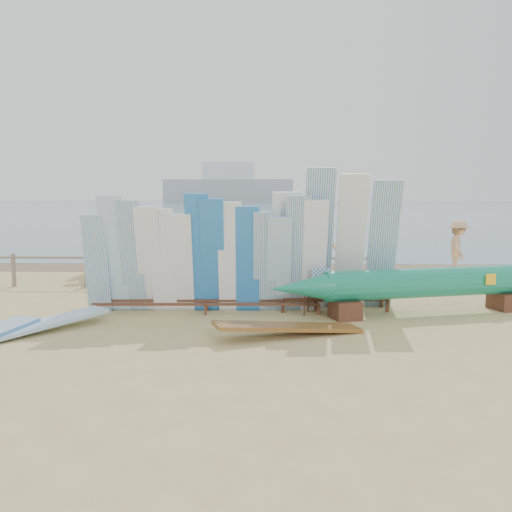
{
  "coord_description": "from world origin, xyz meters",
  "views": [
    {
      "loc": [
        3.02,
        -11.41,
        2.48
      ],
      "look_at": [
        2.65,
        1.81,
        0.99
      ],
      "focal_mm": 38.0,
      "sensor_mm": 36.0,
      "label": 1
    }
  ],
  "objects_px": {
    "outrigger_canoe": "(429,285)",
    "beachgoer_7": "(264,246)",
    "beachgoer_5": "(211,248)",
    "beachgoer_3": "(101,247)",
    "beachgoer_4": "(106,252)",
    "beachgoer_extra_0": "(458,248)",
    "beach_chair_right": "(230,273)",
    "beach_chair_left": "(210,274)",
    "beachgoer_2": "(129,246)",
    "vendor_table": "(321,299)",
    "beachgoer_9": "(325,248)",
    "side_surfboard_rack": "(335,247)",
    "flat_board_b": "(37,333)",
    "flat_board_c": "(289,336)",
    "beachgoer_1": "(97,243)",
    "main_surfboard_rack": "(206,260)",
    "stroller": "(216,268)"
  },
  "relations": [
    {
      "from": "beach_chair_left",
      "to": "beachgoer_1",
      "type": "bearing_deg",
      "value": 169.97
    },
    {
      "from": "beachgoer_9",
      "to": "beachgoer_4",
      "type": "relative_size",
      "value": 0.98
    },
    {
      "from": "side_surfboard_rack",
      "to": "beach_chair_right",
      "type": "xyz_separation_m",
      "value": [
        -2.57,
        3.93,
        -1.14
      ]
    },
    {
      "from": "vendor_table",
      "to": "beach_chair_right",
      "type": "distance_m",
      "value": 4.95
    },
    {
      "from": "side_surfboard_rack",
      "to": "beachgoer_4",
      "type": "relative_size",
      "value": 1.85
    },
    {
      "from": "main_surfboard_rack",
      "to": "beachgoer_2",
      "type": "xyz_separation_m",
      "value": [
        -3.0,
        5.15,
        -0.19
      ]
    },
    {
      "from": "flat_board_c",
      "to": "beachgoer_7",
      "type": "height_order",
      "value": "beachgoer_7"
    },
    {
      "from": "side_surfboard_rack",
      "to": "stroller",
      "type": "bearing_deg",
      "value": 126.65
    },
    {
      "from": "flat_board_c",
      "to": "beachgoer_extra_0",
      "type": "bearing_deg",
      "value": -57.0
    },
    {
      "from": "side_surfboard_rack",
      "to": "outrigger_canoe",
      "type": "xyz_separation_m",
      "value": [
        1.93,
        -0.33,
        -0.76
      ]
    },
    {
      "from": "beachgoer_extra_0",
      "to": "beachgoer_4",
      "type": "height_order",
      "value": "beachgoer_extra_0"
    },
    {
      "from": "vendor_table",
      "to": "flat_board_b",
      "type": "relative_size",
      "value": 0.37
    },
    {
      "from": "beachgoer_4",
      "to": "beachgoer_3",
      "type": "xyz_separation_m",
      "value": [
        -0.36,
        0.64,
        0.08
      ]
    },
    {
      "from": "beachgoer_7",
      "to": "flat_board_c",
      "type": "bearing_deg",
      "value": 102.55
    },
    {
      "from": "outrigger_canoe",
      "to": "beach_chair_left",
      "type": "xyz_separation_m",
      "value": [
        -5.05,
        3.92,
        -0.36
      ]
    },
    {
      "from": "vendor_table",
      "to": "beachgoer_extra_0",
      "type": "relative_size",
      "value": 0.57
    },
    {
      "from": "vendor_table",
      "to": "beachgoer_3",
      "type": "distance_m",
      "value": 8.14
    },
    {
      "from": "main_surfboard_rack",
      "to": "flat_board_b",
      "type": "xyz_separation_m",
      "value": [
        -2.88,
        -1.74,
        -1.13
      ]
    },
    {
      "from": "beachgoer_5",
      "to": "vendor_table",
      "type": "bearing_deg",
      "value": 22.15
    },
    {
      "from": "beachgoer_1",
      "to": "beachgoer_7",
      "type": "height_order",
      "value": "beachgoer_1"
    },
    {
      "from": "beachgoer_extra_0",
      "to": "beachgoer_3",
      "type": "relative_size",
      "value": 0.95
    },
    {
      "from": "flat_board_c",
      "to": "beachgoer_7",
      "type": "xyz_separation_m",
      "value": [
        -0.54,
        8.45,
        0.8
      ]
    },
    {
      "from": "outrigger_canoe",
      "to": "beachgoer_3",
      "type": "height_order",
      "value": "beachgoer_3"
    },
    {
      "from": "side_surfboard_rack",
      "to": "beachgoer_9",
      "type": "bearing_deg",
      "value": 83.5
    },
    {
      "from": "beach_chair_left",
      "to": "beachgoer_4",
      "type": "distance_m",
      "value": 3.19
    },
    {
      "from": "beach_chair_right",
      "to": "vendor_table",
      "type": "bearing_deg",
      "value": -97.64
    },
    {
      "from": "flat_board_b",
      "to": "beachgoer_9",
      "type": "height_order",
      "value": "beachgoer_9"
    },
    {
      "from": "beach_chair_right",
      "to": "flat_board_c",
      "type": "bearing_deg",
      "value": -110.59
    },
    {
      "from": "beachgoer_5",
      "to": "beachgoer_7",
      "type": "relative_size",
      "value": 0.98
    },
    {
      "from": "outrigger_canoe",
      "to": "beachgoer_9",
      "type": "height_order",
      "value": "beachgoer_9"
    },
    {
      "from": "beach_chair_left",
      "to": "beachgoer_5",
      "type": "distance_m",
      "value": 2.2
    },
    {
      "from": "beachgoer_5",
      "to": "beachgoer_3",
      "type": "bearing_deg",
      "value": -76.21
    },
    {
      "from": "beach_chair_right",
      "to": "beachgoer_1",
      "type": "relative_size",
      "value": 0.44
    },
    {
      "from": "beach_chair_right",
      "to": "beachgoer_5",
      "type": "bearing_deg",
      "value": 78.84
    },
    {
      "from": "main_surfboard_rack",
      "to": "stroller",
      "type": "bearing_deg",
      "value": 91.11
    },
    {
      "from": "side_surfboard_rack",
      "to": "vendor_table",
      "type": "bearing_deg",
      "value": -127.62
    },
    {
      "from": "beach_chair_left",
      "to": "beachgoer_extra_0",
      "type": "height_order",
      "value": "beachgoer_extra_0"
    },
    {
      "from": "beach_chair_left",
      "to": "vendor_table",
      "type": "bearing_deg",
      "value": -39.31
    },
    {
      "from": "main_surfboard_rack",
      "to": "beachgoer_7",
      "type": "relative_size",
      "value": 3.2
    },
    {
      "from": "outrigger_canoe",
      "to": "flat_board_b",
      "type": "bearing_deg",
      "value": 178.3
    },
    {
      "from": "side_surfboard_rack",
      "to": "beachgoer_2",
      "type": "bearing_deg",
      "value": 137.28
    },
    {
      "from": "stroller",
      "to": "beachgoer_extra_0",
      "type": "bearing_deg",
      "value": 3.16
    },
    {
      "from": "outrigger_canoe",
      "to": "beachgoer_7",
      "type": "xyz_separation_m",
      "value": [
        -3.53,
        6.57,
        0.17
      ]
    },
    {
      "from": "side_surfboard_rack",
      "to": "stroller",
      "type": "distance_m",
      "value": 4.72
    },
    {
      "from": "beachgoer_7",
      "to": "beachgoer_2",
      "type": "bearing_deg",
      "value": 28.37
    },
    {
      "from": "outrigger_canoe",
      "to": "beachgoer_5",
      "type": "xyz_separation_m",
      "value": [
        -5.25,
        6.04,
        0.16
      ]
    },
    {
      "from": "beachgoer_9",
      "to": "beachgoer_5",
      "type": "distance_m",
      "value": 3.67
    },
    {
      "from": "flat_board_b",
      "to": "flat_board_c",
      "type": "bearing_deg",
      "value": 38.59
    },
    {
      "from": "beach_chair_left",
      "to": "beachgoer_9",
      "type": "bearing_deg",
      "value": 45.43
    },
    {
      "from": "outrigger_canoe",
      "to": "beachgoer_7",
      "type": "height_order",
      "value": "beachgoer_7"
    }
  ]
}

